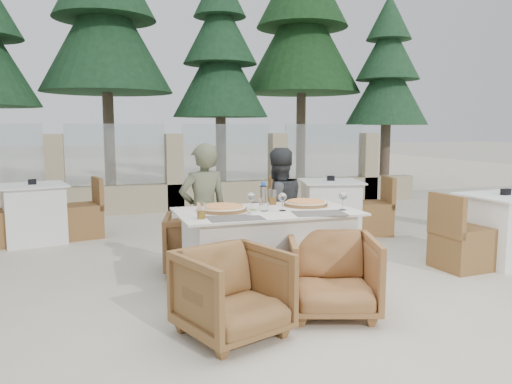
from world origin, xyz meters
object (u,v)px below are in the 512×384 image
object	(u,v)px
pizza_left	(222,208)
armchair_near_left	(233,293)
water_bottle	(264,196)
wine_glass_corner	(343,200)
beer_glass_left	(201,210)
wine_glass_centre	(251,200)
armchair_near_right	(332,275)
wine_glass_near	(282,201)
armchair_far_right	(271,237)
olive_dish	(254,212)
bg_table_a	(34,213)
bg_table_c	(503,229)
diner_left	(204,213)
bg_table_b	(330,208)
dining_table	(267,252)
pizza_right	(306,203)
armchair_far_left	(198,243)
diner_right	(278,210)
beer_glass_right	(273,197)

from	to	relation	value
pizza_left	armchair_near_left	world-z (taller)	pizza_left
water_bottle	wine_glass_corner	distance (m)	0.72
beer_glass_left	pizza_left	bearing A→B (deg)	50.96
wine_glass_centre	armchair_near_right	bearing A→B (deg)	-56.21
wine_glass_near	armchair_near_left	size ratio (longest dim) A/B	0.26
armchair_far_right	wine_glass_near	bearing A→B (deg)	69.00
olive_dish	bg_table_a	world-z (taller)	olive_dish
armchair_far_right	bg_table_c	bearing A→B (deg)	155.25
wine_glass_centre	bg_table_a	xyz separation A→B (m)	(-2.08, 2.87, -0.48)
armchair_near_right	diner_left	xyz separation A→B (m)	(-0.78, 1.22, 0.35)
bg_table_b	armchair_near_right	bearing A→B (deg)	-102.21
dining_table	wine_glass_centre	world-z (taller)	wine_glass_centre
armchair_far_right	pizza_right	bearing A→B (deg)	87.74
dining_table	bg_table_a	bearing A→B (deg)	127.19
pizza_left	bg_table_a	bearing A→B (deg)	122.93
olive_dish	armchair_far_left	bearing A→B (deg)	104.95
wine_glass_centre	wine_glass_near	world-z (taller)	same
wine_glass_near	water_bottle	bearing A→B (deg)	162.39
olive_dish	diner_right	world-z (taller)	diner_right
bg_table_a	bg_table_b	world-z (taller)	same
wine_glass_centre	olive_dish	world-z (taller)	wine_glass_centre
olive_dish	bg_table_b	size ratio (longest dim) A/B	0.07
wine_glass_corner	armchair_near_left	world-z (taller)	wine_glass_corner
water_bottle	diner_left	world-z (taller)	diner_left
water_bottle	olive_dish	size ratio (longest dim) A/B	2.38
bg_table_c	wine_glass_corner	bearing A→B (deg)	-175.64
beer_glass_right	olive_dish	xyz separation A→B (m)	(-0.34, -0.46, -0.05)
wine_glass_near	armchair_far_left	size ratio (longest dim) A/B	0.27
bg_table_c	bg_table_a	bearing A→B (deg)	147.08
diner_left	armchair_far_right	bearing A→B (deg)	-164.80
pizza_right	armchair_near_right	size ratio (longest dim) A/B	0.58
water_bottle	wine_glass_corner	bearing A→B (deg)	-14.53
beer_glass_left	beer_glass_right	bearing A→B (deg)	32.77
armchair_far_left	diner_left	world-z (taller)	diner_left
beer_glass_right	armchair_near_left	bearing A→B (deg)	-122.98
pizza_right	wine_glass_centre	distance (m)	0.59
wine_glass_corner	armchair_near_left	size ratio (longest dim) A/B	0.26
bg_table_a	bg_table_c	size ratio (longest dim) A/B	1.00
wine_glass_centre	wine_glass_corner	distance (m)	0.82
wine_glass_near	wine_glass_corner	world-z (taller)	same
pizza_left	armchair_far_right	size ratio (longest dim) A/B	0.66
armchair_far_right	diner_right	bearing A→B (deg)	78.78
dining_table	bg_table_a	xyz separation A→B (m)	(-2.21, 2.91, 0.00)
wine_glass_corner	beer_glass_left	world-z (taller)	wine_glass_corner
beer_glass_left	olive_dish	world-z (taller)	beer_glass_left
bg_table_a	dining_table	bearing A→B (deg)	-64.33
beer_glass_left	bg_table_b	bearing A→B (deg)	44.45
armchair_far_right	armchair_near_left	size ratio (longest dim) A/B	0.94
pizza_left	bg_table_b	world-z (taller)	pizza_left
water_bottle	armchair_far_right	distance (m)	1.21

